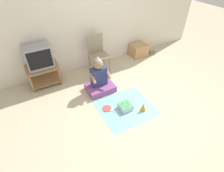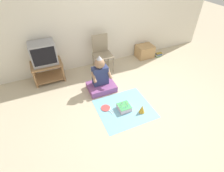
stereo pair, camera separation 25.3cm
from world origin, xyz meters
TOP-DOWN VIEW (x-y plane):
  - ground_plane at (0.00, 0.00)m, footprint 16.00×16.00m
  - wall_back at (0.00, 2.08)m, footprint 6.40×0.06m
  - tv_stand at (-1.57, 1.80)m, footprint 0.70×0.50m
  - tv at (-1.57, 1.82)m, footprint 0.55×0.40m
  - folding_chair at (-0.21, 1.74)m, footprint 0.47×0.41m
  - cardboard_box_stack at (1.16, 1.83)m, footprint 0.47×0.38m
  - book_pile at (1.58, 1.69)m, footprint 0.20×0.13m
  - person_seated at (-0.54, 0.95)m, footprint 0.60×0.48m
  - party_cloth at (-0.33, 0.16)m, footprint 1.08×0.98m
  - birthday_cake at (-0.34, 0.15)m, footprint 0.25×0.25m
  - party_hat_blue at (-0.06, -0.06)m, footprint 0.12×0.12m
  - paper_plate at (-0.68, 0.33)m, footprint 0.19×0.19m
  - plastic_spoon_near at (-0.60, 0.25)m, footprint 0.05×0.14m
  - plastic_spoon_far at (-0.63, 0.22)m, footprint 0.05×0.14m

SIDE VIEW (x-z plane):
  - ground_plane at x=0.00m, z-range 0.00..0.00m
  - party_cloth at x=-0.33m, z-range 0.00..0.01m
  - paper_plate at x=-0.68m, z-range 0.01..0.02m
  - plastic_spoon_near at x=-0.60m, z-range 0.01..0.02m
  - plastic_spoon_far at x=-0.63m, z-range 0.01..0.02m
  - book_pile at x=1.58m, z-range 0.00..0.10m
  - birthday_cake at x=-0.34m, z-range -0.02..0.13m
  - party_hat_blue at x=-0.06m, z-range 0.01..0.18m
  - cardboard_box_stack at x=1.16m, z-range 0.00..0.35m
  - person_seated at x=-0.54m, z-range -0.16..0.69m
  - tv_stand at x=-1.57m, z-range 0.05..0.51m
  - folding_chair at x=-0.21m, z-range 0.07..0.99m
  - tv at x=-1.57m, z-range 0.46..0.97m
  - wall_back at x=0.00m, z-range 0.00..2.55m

